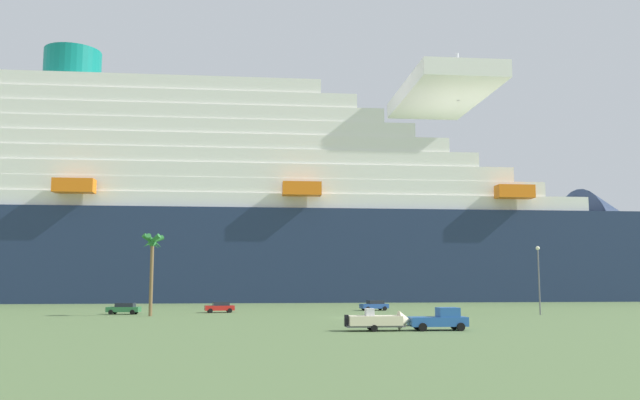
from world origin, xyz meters
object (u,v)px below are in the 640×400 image
object	(u,v)px
cruise_ship	(182,215)
street_lamp	(539,271)
parked_car_red_hatchback	(220,307)
pickup_truck	(440,320)
parked_car_green_wagon	(124,308)
small_boat_on_trailer	(382,321)
parked_car_blue_suv	(374,305)
palm_tree	(152,249)

from	to	relation	value
cruise_ship	street_lamp	distance (m)	86.49
street_lamp	parked_car_red_hatchback	world-z (taller)	street_lamp
pickup_truck	street_lamp	bearing A→B (deg)	47.83
parked_car_green_wagon	cruise_ship	bearing A→B (deg)	86.72
cruise_ship	parked_car_green_wagon	size ratio (longest dim) A/B	49.73
pickup_truck	parked_car_green_wagon	bearing A→B (deg)	136.55
cruise_ship	pickup_truck	xyz separation A→B (m)	(32.01, -90.56, -18.47)
street_lamp	parked_car_green_wagon	world-z (taller)	street_lamp
small_boat_on_trailer	parked_car_blue_suv	world-z (taller)	small_boat_on_trailer
parked_car_blue_suv	parked_car_red_hatchback	xyz separation A→B (m)	(-24.01, -3.46, -0.00)
parked_car_red_hatchback	pickup_truck	bearing A→B (deg)	-58.70
street_lamp	parked_car_green_wagon	size ratio (longest dim) A/B	2.00
small_boat_on_trailer	palm_tree	size ratio (longest dim) A/B	0.65
palm_tree	parked_car_blue_suv	distance (m)	35.86
parked_car_green_wagon	parked_car_blue_suv	bearing A→B (deg)	9.42
pickup_truck	small_boat_on_trailer	bearing A→B (deg)	178.86
pickup_truck	parked_car_red_hatchback	xyz separation A→B (m)	(-21.99, 36.16, -0.21)
small_boat_on_trailer	palm_tree	bearing A→B (deg)	131.74
cruise_ship	parked_car_red_hatchback	xyz separation A→B (m)	(10.02, -54.40, -18.68)
parked_car_green_wagon	pickup_truck	bearing A→B (deg)	-43.45
palm_tree	parked_car_red_hatchback	size ratio (longest dim) A/B	2.48
palm_tree	street_lamp	xyz separation A→B (m)	(53.27, -3.87, -2.97)
pickup_truck	parked_car_green_wagon	xyz separation A→B (m)	(-35.28, 33.43, -0.21)
cruise_ship	small_boat_on_trailer	size ratio (longest dim) A/B	32.87
parked_car_red_hatchback	parked_car_green_wagon	world-z (taller)	same
street_lamp	cruise_ship	bearing A→B (deg)	129.41
pickup_truck	cruise_ship	bearing A→B (deg)	109.46
cruise_ship	parked_car_red_hatchback	size ratio (longest dim) A/B	52.81
cruise_ship	palm_tree	world-z (taller)	cruise_ship
small_boat_on_trailer	parked_car_green_wagon	bearing A→B (deg)	131.52
cruise_ship	palm_tree	bearing A→B (deg)	-89.11
pickup_truck	parked_car_blue_suv	size ratio (longest dim) A/B	1.24
small_boat_on_trailer	parked_car_blue_suv	distance (m)	40.27
palm_tree	parked_car_red_hatchback	xyz separation A→B (m)	(9.05, 7.74, -8.20)
pickup_truck	parked_car_green_wagon	size ratio (longest dim) A/B	1.18
pickup_truck	palm_tree	world-z (taller)	palm_tree
cruise_ship	pickup_truck	world-z (taller)	cruise_ship
cruise_ship	small_boat_on_trailer	world-z (taller)	cruise_ship
parked_car_blue_suv	parked_car_green_wagon	size ratio (longest dim) A/B	0.95
parked_car_blue_suv	small_boat_on_trailer	bearing A→B (deg)	-101.19
parked_car_blue_suv	parked_car_red_hatchback	world-z (taller)	same
street_lamp	parked_car_blue_suv	distance (m)	25.74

